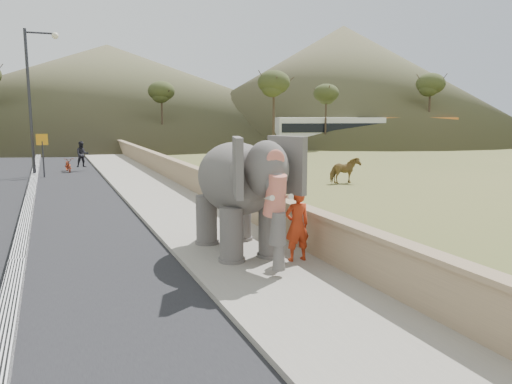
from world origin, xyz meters
The scene contains 16 objects.
ground centered at (0.00, 0.00, 0.00)m, with size 160.00×160.00×0.00m, color olive.
road centered at (-5.00, 10.00, 0.01)m, with size 7.00×120.00×0.03m, color black.
median centered at (-5.00, 10.00, 0.11)m, with size 0.35×120.00×0.22m, color black.
walkway centered at (0.00, 10.00, 0.07)m, with size 3.00×120.00×0.15m, color #9E9687.
parapet centered at (1.65, 10.00, 0.55)m, with size 0.30×120.00×1.10m, color tan.
lamppost centered at (-4.69, 18.34, 4.87)m, with size 1.76×0.36×8.00m.
signboard centered at (-4.50, 17.79, 1.64)m, with size 0.60×0.08×2.40m.
cow centered at (9.55, 9.47, 0.66)m, with size 0.71×1.56×1.32m, color olive.
distant_car centered at (20.84, 35.12, 0.72)m, with size 1.70×4.23×1.44m, color silver.
bus_white centered at (22.53, 32.67, 1.55)m, with size 2.50×11.00×3.10m, color white.
bus_orange centered at (30.91, 31.44, 1.55)m, with size 2.50×11.00×3.10m, color orange.
hill_right centered at (36.00, 52.00, 8.00)m, with size 56.00×56.00×16.00m, color brown.
hill_far centered at (5.00, 70.00, 7.00)m, with size 80.00×80.00×14.00m, color brown.
elephant_and_man centered at (0.02, -0.61, 1.55)m, with size 2.29×3.95×2.82m.
motorcyclist centered at (-2.76, 20.16, 0.72)m, with size 1.62×1.68×1.84m.
trees centered at (-0.65, 27.60, 4.22)m, with size 47.58×43.00×9.86m.
Camera 1 is at (-4.18, -11.88, 3.50)m, focal length 35.00 mm.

